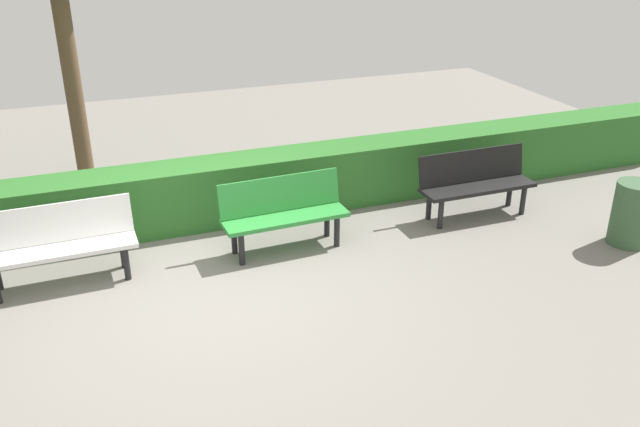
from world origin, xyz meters
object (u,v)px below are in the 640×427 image
at_px(bench_green, 283,210).
at_px(bench_black, 475,181).
at_px(trash_bin, 632,214).
at_px(bench_white, 58,241).

bearing_deg(bench_green, bench_black, 178.19).
bearing_deg(trash_bin, bench_white, -12.91).
xyz_separation_m(bench_black, bench_green, (2.64, 0.01, -0.00)).
relative_size(bench_black, bench_white, 0.96).
distance_m(bench_green, bench_white, 2.50).
distance_m(bench_green, trash_bin, 4.17).
xyz_separation_m(bench_black, bench_white, (5.14, -0.08, 0.00)).
relative_size(bench_black, trash_bin, 1.97).
height_order(bench_green, trash_bin, bench_green).
relative_size(bench_black, bench_green, 1.03).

